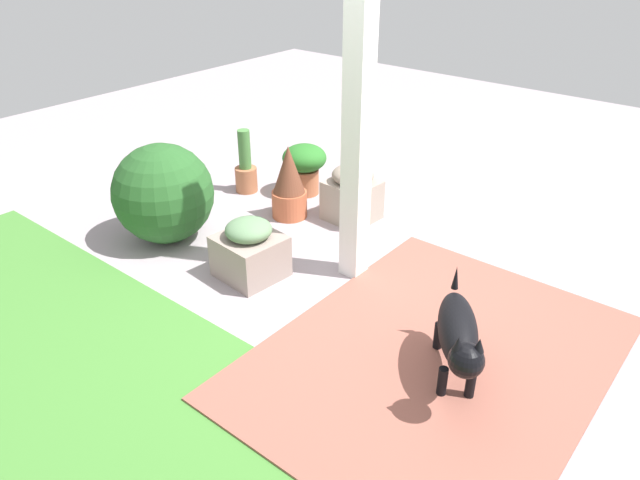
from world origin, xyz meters
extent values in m
plane|color=#A2949B|center=(0.00, 0.00, 0.00)|extent=(12.00, 12.00, 0.00)
cube|color=#945547|center=(-0.76, 0.38, 0.01)|extent=(1.80, 2.40, 0.02)
cube|color=white|center=(0.21, -0.10, 1.25)|extent=(0.16, 0.16, 2.50)
cube|color=#A19282|center=(0.75, -0.80, 0.17)|extent=(0.43, 0.42, 0.35)
ellipsoid|color=gray|center=(0.75, -0.80, 0.41)|extent=(0.36, 0.36, 0.16)
cube|color=gray|center=(0.77, 0.41, 0.16)|extent=(0.48, 0.46, 0.32)
ellipsoid|color=#60835B|center=(0.77, 0.41, 0.38)|extent=(0.34, 0.34, 0.15)
sphere|color=#265725|center=(1.70, 0.43, 0.40)|extent=(0.80, 0.80, 0.80)
cylinder|color=#AD6543|center=(1.88, -0.64, 0.12)|extent=(0.21, 0.21, 0.24)
cylinder|color=#487F3E|center=(1.88, -0.64, 0.42)|extent=(0.11, 0.11, 0.37)
cylinder|color=#BC5C3A|center=(1.20, -0.50, 0.12)|extent=(0.31, 0.31, 0.23)
cone|color=brown|center=(1.20, -0.50, 0.44)|extent=(0.28, 0.28, 0.42)
cylinder|color=#AB623F|center=(1.42, -0.96, 0.12)|extent=(0.27, 0.27, 0.24)
ellipsoid|color=#2A7026|center=(1.42, -0.96, 0.36)|extent=(0.41, 0.41, 0.25)
ellipsoid|color=black|center=(-0.90, 0.43, 0.32)|extent=(0.53, 0.67, 0.24)
sphere|color=black|center=(-1.10, 0.75, 0.41)|extent=(0.18, 0.18, 0.18)
cone|color=black|center=(-1.15, 0.72, 0.51)|extent=(0.05, 0.05, 0.08)
cone|color=black|center=(-1.06, 0.78, 0.51)|extent=(0.05, 0.05, 0.08)
cylinder|color=black|center=(-1.07, 0.56, 0.10)|extent=(0.05, 0.05, 0.20)
cylinder|color=black|center=(-0.94, 0.64, 0.10)|extent=(0.05, 0.05, 0.20)
cylinder|color=black|center=(-0.85, 0.22, 0.10)|extent=(0.05, 0.05, 0.20)
cylinder|color=black|center=(-0.73, 0.30, 0.10)|extent=(0.05, 0.05, 0.20)
cone|color=black|center=(-0.73, 0.17, 0.46)|extent=(0.04, 0.04, 0.15)
camera|label=1|loc=(-2.00, 3.00, 2.37)|focal=33.54mm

